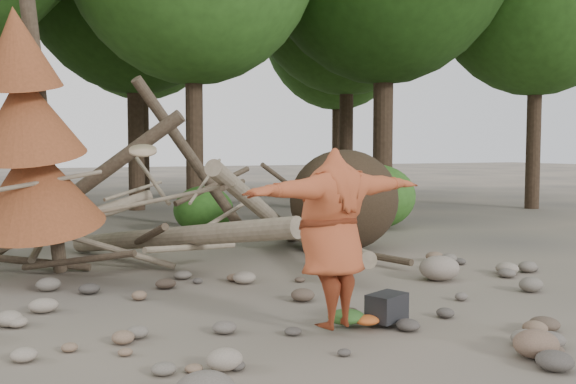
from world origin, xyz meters
name	(u,v)px	position (x,y,z in m)	size (l,w,h in m)	color
ground	(330,318)	(0.00, 0.00, 0.00)	(120.00, 120.00, 0.00)	#514C44
deadfall_pile	(319,203)	(2.02, 4.24, 0.95)	(8.55, 5.24, 3.30)	#332619
dead_conifer	(30,141)	(-3.12, 3.37, 2.11)	(2.06, 2.16, 4.35)	#4C3F30
bush_mid	(204,210)	(0.80, 7.80, 0.56)	(1.40, 1.40, 1.12)	#285719
bush_right	(375,196)	(5.00, 7.00, 0.80)	(2.00, 2.00, 1.60)	#326720
frisbee_thrower	(332,238)	(-0.29, -0.58, 1.05)	(3.43, 1.15, 1.99)	#A04424
backpack	(387,312)	(0.44, -0.55, 0.15)	(0.46, 0.30, 0.30)	black
cloth_green	(346,321)	(-0.04, -0.47, 0.08)	(0.43, 0.36, 0.16)	#315B24
cloth_orange	(367,324)	(0.15, -0.60, 0.05)	(0.30, 0.24, 0.11)	#B6521F
boulder_front_right	(536,344)	(1.12, -2.10, 0.14)	(0.45, 0.41, 0.27)	brown
boulder_mid_right	(439,268)	(2.53, 1.21, 0.19)	(0.63, 0.56, 0.38)	gray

